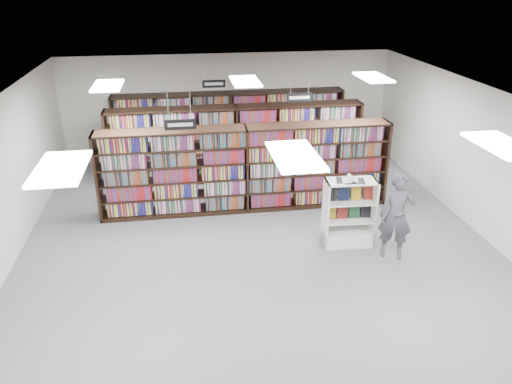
{
  "coord_description": "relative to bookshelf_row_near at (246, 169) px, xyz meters",
  "views": [
    {
      "loc": [
        -1.47,
        -9.12,
        5.41
      ],
      "look_at": [
        0.01,
        0.5,
        1.1
      ],
      "focal_mm": 35.0,
      "sensor_mm": 36.0,
      "label": 1
    }
  ],
  "objects": [
    {
      "name": "bookshelf_row_mid",
      "position": [
        0.0,
        2.0,
        0.0
      ],
      "size": [
        7.0,
        0.6,
        2.1
      ],
      "color": "black",
      "rests_on": "floor"
    },
    {
      "name": "wall_right",
      "position": [
        5.0,
        -2.0,
        0.55
      ],
      "size": [
        0.1,
        12.0,
        3.2
      ],
      "primitive_type": "cube",
      "color": "silver",
      "rests_on": "ground"
    },
    {
      "name": "aisle_sign_center",
      "position": [
        -0.5,
        3.0,
        1.48
      ],
      "size": [
        0.65,
        0.02,
        0.8
      ],
      "color": "#B2B2B7",
      "rests_on": "ceiling"
    },
    {
      "name": "ceiling",
      "position": [
        0.0,
        -2.0,
        2.15
      ],
      "size": [
        10.0,
        12.0,
        0.1
      ],
      "primitive_type": "cube",
      "color": "silver",
      "rests_on": "wall_back"
    },
    {
      "name": "bookshelf_row_near",
      "position": [
        0.0,
        0.0,
        0.0
      ],
      "size": [
        7.0,
        0.6,
        2.1
      ],
      "color": "black",
      "rests_on": "floor"
    },
    {
      "name": "endcap_display",
      "position": [
        1.91,
        -2.03,
        -0.56
      ],
      "size": [
        1.09,
        0.58,
        1.48
      ],
      "rotation": [
        0.0,
        0.0,
        -0.05
      ],
      "color": "white",
      "rests_on": "floor"
    },
    {
      "name": "open_book",
      "position": [
        1.87,
        -2.09,
        0.46
      ],
      "size": [
        0.63,
        0.45,
        0.13
      ],
      "rotation": [
        0.0,
        0.0,
        -0.23
      ],
      "color": "black",
      "rests_on": "endcap_display"
    },
    {
      "name": "troffer_front_left",
      "position": [
        -3.0,
        -5.0,
        2.11
      ],
      "size": [
        0.6,
        1.2,
        0.04
      ],
      "primitive_type": "cube",
      "color": "white",
      "rests_on": "ceiling"
    },
    {
      "name": "troffer_front_center",
      "position": [
        0.0,
        -5.0,
        2.11
      ],
      "size": [
        0.6,
        1.2,
        0.04
      ],
      "primitive_type": "cube",
      "color": "white",
      "rests_on": "ceiling"
    },
    {
      "name": "troffer_back_right",
      "position": [
        3.0,
        0.0,
        2.11
      ],
      "size": [
        0.6,
        1.2,
        0.04
      ],
      "primitive_type": "cube",
      "color": "white",
      "rests_on": "ceiling"
    },
    {
      "name": "wall_back",
      "position": [
        0.0,
        4.0,
        0.55
      ],
      "size": [
        10.0,
        0.1,
        3.2
      ],
      "primitive_type": "cube",
      "color": "silver",
      "rests_on": "ground"
    },
    {
      "name": "shopper",
      "position": [
        2.68,
        -2.7,
        -0.13
      ],
      "size": [
        0.79,
        0.67,
        1.85
      ],
      "primitive_type": "imported",
      "rotation": [
        0.0,
        0.0,
        -0.4
      ],
      "color": "#48434D",
      "rests_on": "floor"
    },
    {
      "name": "bookshelf_row_far",
      "position": [
        0.0,
        3.7,
        0.0
      ],
      "size": [
        7.0,
        0.6,
        2.1
      ],
      "color": "black",
      "rests_on": "floor"
    },
    {
      "name": "troffer_front_right",
      "position": [
        3.0,
        -5.0,
        2.11
      ],
      "size": [
        0.6,
        1.2,
        0.04
      ],
      "primitive_type": "cube",
      "color": "white",
      "rests_on": "ceiling"
    },
    {
      "name": "aisle_sign_right",
      "position": [
        1.5,
        1.0,
        1.48
      ],
      "size": [
        0.65,
        0.02,
        0.8
      ],
      "color": "#B2B2B7",
      "rests_on": "ceiling"
    },
    {
      "name": "floor",
      "position": [
        0.0,
        -2.0,
        -1.05
      ],
      "size": [
        12.0,
        12.0,
        0.0
      ],
      "primitive_type": "plane",
      "color": "#58585D",
      "rests_on": "ground"
    },
    {
      "name": "aisle_sign_left",
      "position": [
        -1.5,
        -1.0,
        1.48
      ],
      "size": [
        0.65,
        0.02,
        0.8
      ],
      "color": "#B2B2B7",
      "rests_on": "ceiling"
    },
    {
      "name": "troffer_back_center",
      "position": [
        0.0,
        0.0,
        2.11
      ],
      "size": [
        0.6,
        1.2,
        0.04
      ],
      "primitive_type": "cube",
      "color": "white",
      "rests_on": "ceiling"
    },
    {
      "name": "troffer_back_left",
      "position": [
        -3.0,
        0.0,
        2.11
      ],
      "size": [
        0.6,
        1.2,
        0.04
      ],
      "primitive_type": "cube",
      "color": "white",
      "rests_on": "ceiling"
    }
  ]
}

